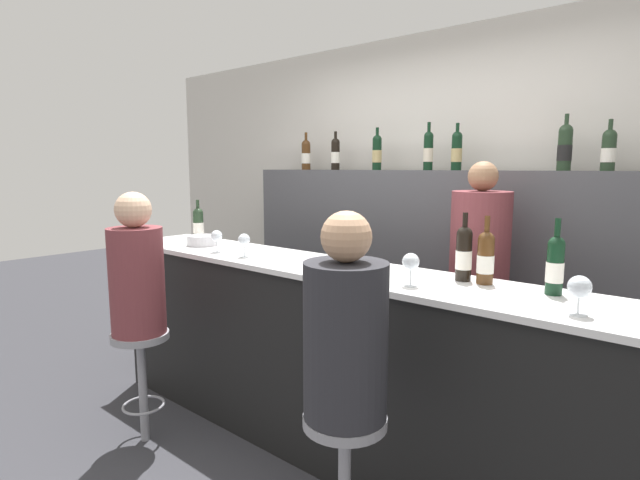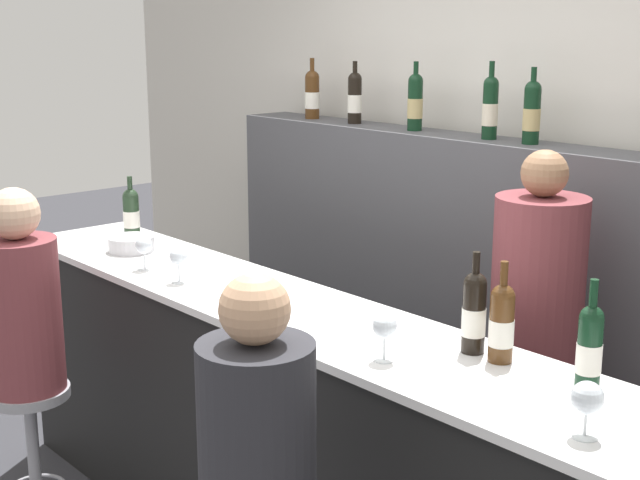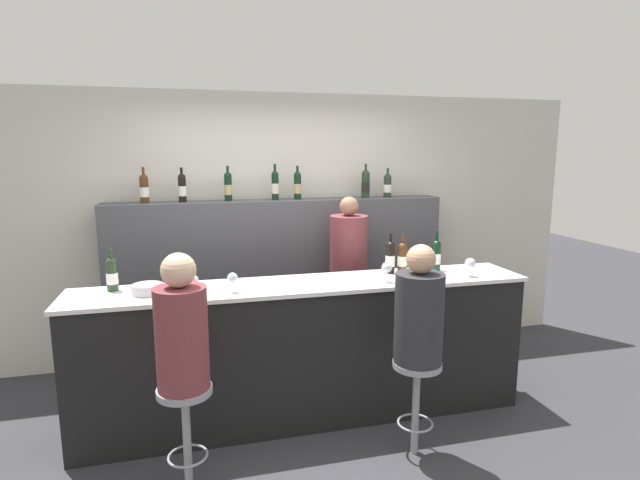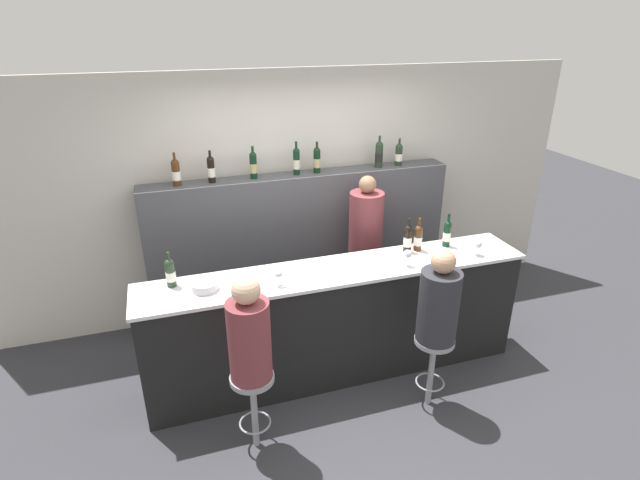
% 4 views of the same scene
% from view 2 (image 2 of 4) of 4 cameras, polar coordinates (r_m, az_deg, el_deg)
% --- Properties ---
extents(wall_back, '(6.40, 0.05, 2.60)m').
position_cam_2_polar(wall_back, '(4.17, 12.88, 2.55)').
color(wall_back, beige).
rests_on(wall_back, ground_plane).
extents(bar_counter, '(3.40, 0.55, 1.08)m').
position_cam_2_polar(bar_counter, '(3.44, -1.70, -12.92)').
color(bar_counter, black).
rests_on(bar_counter, ground_plane).
extents(back_bar_cabinet, '(3.19, 0.28, 1.59)m').
position_cam_2_polar(back_bar_cabinet, '(4.12, 10.68, -4.73)').
color(back_bar_cabinet, '#4C4C51').
rests_on(back_bar_cabinet, ground_plane).
extents(wine_bottle_counter_0, '(0.08, 0.08, 0.30)m').
position_cam_2_polar(wine_bottle_counter_0, '(4.37, -11.99, 1.73)').
color(wine_bottle_counter_0, '#233823').
rests_on(wine_bottle_counter_0, bar_counter).
extents(wine_bottle_counter_1, '(0.08, 0.08, 0.32)m').
position_cam_2_polar(wine_bottle_counter_1, '(2.81, 9.83, -4.53)').
color(wine_bottle_counter_1, black).
rests_on(wine_bottle_counter_1, bar_counter).
extents(wine_bottle_counter_2, '(0.08, 0.08, 0.32)m').
position_cam_2_polar(wine_bottle_counter_2, '(2.75, 11.55, -5.17)').
color(wine_bottle_counter_2, '#4C2D14').
rests_on(wine_bottle_counter_2, bar_counter).
extents(wine_bottle_counter_3, '(0.07, 0.07, 0.32)m').
position_cam_2_polar(wine_bottle_counter_3, '(2.59, 16.87, -6.58)').
color(wine_bottle_counter_3, black).
rests_on(wine_bottle_counter_3, bar_counter).
extents(wine_bottle_backbar_0, '(0.08, 0.08, 0.32)m').
position_cam_2_polar(wine_bottle_backbar_0, '(4.75, -0.50, 9.33)').
color(wine_bottle_backbar_0, '#4C2D14').
rests_on(wine_bottle_backbar_0, back_bar_cabinet).
extents(wine_bottle_backbar_1, '(0.07, 0.07, 0.31)m').
position_cam_2_polar(wine_bottle_backbar_1, '(4.52, 2.24, 9.11)').
color(wine_bottle_backbar_1, black).
rests_on(wine_bottle_backbar_1, back_bar_cabinet).
extents(wine_bottle_backbar_2, '(0.07, 0.07, 0.32)m').
position_cam_2_polar(wine_bottle_backbar_2, '(4.23, 6.11, 8.81)').
color(wine_bottle_backbar_2, black).
rests_on(wine_bottle_backbar_2, back_bar_cabinet).
extents(wine_bottle_backbar_3, '(0.07, 0.07, 0.33)m').
position_cam_2_polar(wine_bottle_backbar_3, '(3.95, 10.84, 8.36)').
color(wine_bottle_backbar_3, black).
rests_on(wine_bottle_backbar_3, back_bar_cabinet).
extents(wine_bottle_backbar_4, '(0.07, 0.07, 0.32)m').
position_cam_2_polar(wine_bottle_backbar_4, '(3.83, 13.40, 7.99)').
color(wine_bottle_backbar_4, black).
rests_on(wine_bottle_backbar_4, back_bar_cabinet).
extents(wine_glass_0, '(0.07, 0.07, 0.14)m').
position_cam_2_polar(wine_glass_0, '(3.78, -11.20, -0.39)').
color(wine_glass_0, silver).
rests_on(wine_glass_0, bar_counter).
extents(wine_glass_1, '(0.07, 0.07, 0.14)m').
position_cam_2_polar(wine_glass_1, '(3.56, -9.05, -1.14)').
color(wine_glass_1, silver).
rests_on(wine_glass_1, bar_counter).
extents(wine_glass_2, '(0.08, 0.08, 0.15)m').
position_cam_2_polar(wine_glass_2, '(2.71, 4.15, -5.58)').
color(wine_glass_2, silver).
rests_on(wine_glass_2, bar_counter).
extents(wine_glass_3, '(0.08, 0.08, 0.15)m').
position_cam_2_polar(wine_glass_3, '(2.32, 16.73, -9.72)').
color(wine_glass_3, silver).
rests_on(wine_glass_3, bar_counter).
extents(metal_bowl, '(0.21, 0.21, 0.07)m').
position_cam_2_polar(metal_bowl, '(4.11, -11.98, -0.24)').
color(metal_bowl, '#B7B7BC').
rests_on(metal_bowl, bar_counter).
extents(bar_stool_left, '(0.33, 0.33, 0.66)m').
position_cam_2_polar(bar_stool_left, '(3.85, -18.01, -11.15)').
color(bar_stool_left, gray).
rests_on(bar_stool_left, ground_plane).
extents(guest_seated_left, '(0.30, 0.30, 0.81)m').
position_cam_2_polar(guest_seated_left, '(3.67, -18.59, -3.83)').
color(guest_seated_left, brown).
rests_on(guest_seated_left, bar_stool_left).
extents(guest_seated_right, '(0.32, 0.32, 0.79)m').
position_cam_2_polar(guest_seated_right, '(2.45, -4.06, -12.37)').
color(guest_seated_right, '#28282D').
rests_on(guest_seated_right, bar_stool_right).
extents(bartender, '(0.34, 0.34, 1.65)m').
position_cam_2_polar(bartender, '(3.50, 13.42, -8.88)').
color(bartender, brown).
rests_on(bartender, ground_plane).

